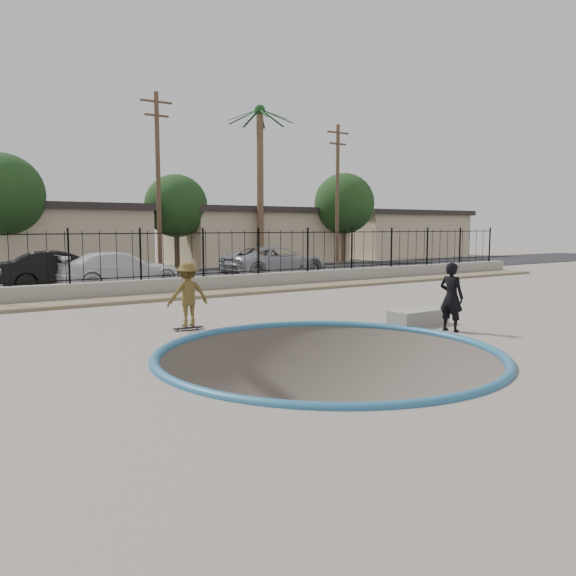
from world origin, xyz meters
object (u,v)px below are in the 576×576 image
(car_d, at_px, (275,261))
(car_b, at_px, (62,269))
(videographer, at_px, (451,297))
(concrete_ledge, at_px, (418,317))
(skateboard, at_px, (188,328))
(skater, at_px, (188,298))
(car_c, at_px, (121,270))

(car_d, bearing_deg, car_b, 82.95)
(videographer, distance_m, concrete_ledge, 1.25)
(concrete_ledge, bearing_deg, car_d, 72.99)
(skateboard, bearing_deg, concrete_ledge, -23.26)
(car_b, bearing_deg, videographer, -153.40)
(skater, bearing_deg, skateboard, 93.72)
(videographer, distance_m, car_d, 15.38)
(car_c, bearing_deg, videographer, -166.33)
(car_c, relative_size, car_d, 0.92)
(skater, height_order, car_c, skater)
(car_c, bearing_deg, car_b, 62.16)
(skater, xyz_separation_m, car_b, (-0.60, 11.43, 0.00))
(videographer, bearing_deg, concrete_ledge, -10.74)
(car_b, distance_m, car_c, 2.32)
(skater, bearing_deg, concrete_ledge, 157.56)
(skater, relative_size, car_b, 0.34)
(concrete_ledge, xyz_separation_m, car_c, (-3.82, 13.00, 0.57))
(skateboard, xyz_separation_m, car_d, (9.50, 11.13, 0.75))
(skateboard, xyz_separation_m, car_c, (1.48, 10.40, 0.72))
(concrete_ledge, distance_m, car_c, 13.56)
(skater, bearing_deg, videographer, 148.99)
(skateboard, relative_size, car_d, 0.14)
(car_b, distance_m, car_d, 10.10)
(concrete_ledge, bearing_deg, skateboard, 153.84)
(skateboard, height_order, concrete_ledge, concrete_ledge)
(car_b, height_order, car_c, car_b)
(skateboard, relative_size, videographer, 0.45)
(skateboard, bearing_deg, skater, 92.90)
(car_d, bearing_deg, concrete_ledge, 157.63)
(skater, distance_m, car_b, 11.44)
(concrete_ledge, bearing_deg, videographer, -90.00)
(skateboard, bearing_deg, videographer, -31.82)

